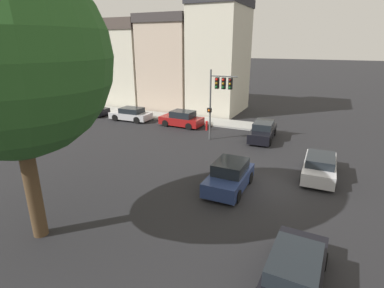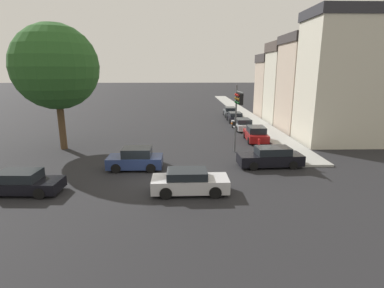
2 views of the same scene
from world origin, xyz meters
TOP-DOWN VIEW (x-y plane):
  - ground_plane at (0.00, 0.00)m, footprint 300.00×300.00m
  - sidewalk_strip at (12.31, 32.18)m, footprint 2.81×60.00m
  - rowhouse_backdrop at (17.80, 17.91)m, footprint 8.21×23.55m
  - street_tree at (-8.80, 8.24)m, footprint 7.40×7.40m
  - traffic_signal at (6.88, 5.85)m, footprint 0.65×2.38m
  - crossing_car_0 at (8.91, 2.50)m, footprint 4.89×2.06m
  - crossing_car_1 at (-7.29, -2.09)m, footprint 4.55×2.05m
  - crossing_car_2 at (-1.22, 2.18)m, footprint 4.00×2.00m
  - crossing_car_3 at (2.65, -2.36)m, footprint 4.55×1.97m
  - parked_car_0 at (9.75, 10.76)m, footprint 2.14×4.30m
  - parked_car_1 at (9.56, 16.76)m, footprint 2.16×4.42m
  - parked_car_2 at (9.59, 22.48)m, footprint 1.99×4.37m
  - parked_car_3 at (9.70, 27.71)m, footprint 1.99×4.67m
  - fire_hydrant at (9.38, 7.91)m, footprint 0.22×0.22m

SIDE VIEW (x-z plane):
  - ground_plane at x=0.00m, z-range 0.00..0.00m
  - sidewalk_strip at x=12.31m, z-range 0.00..0.17m
  - fire_hydrant at x=9.38m, z-range 0.03..0.95m
  - crossing_car_1 at x=-7.29m, z-range -0.03..1.34m
  - parked_car_2 at x=9.59m, z-range -0.02..1.33m
  - parked_car_1 at x=9.56m, z-range -0.03..1.35m
  - parked_car_3 at x=9.70m, z-range -0.04..1.38m
  - crossing_car_3 at x=2.65m, z-range -0.02..1.42m
  - crossing_car_0 at x=8.91m, z-range -0.04..1.47m
  - parked_car_0 at x=9.75m, z-range -0.05..1.50m
  - crossing_car_2 at x=-1.22m, z-range -0.05..1.57m
  - traffic_signal at x=6.88m, z-range 1.32..7.20m
  - rowhouse_backdrop at x=17.80m, z-range -0.72..11.90m
  - street_tree at x=-8.80m, z-range 1.83..12.93m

